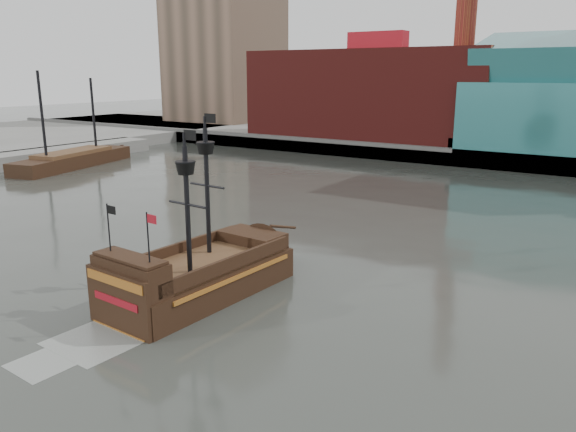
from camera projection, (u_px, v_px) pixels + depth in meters
The scene contains 6 objects.
ground at pixel (173, 337), 29.11m from camera, with size 400.00×400.00×0.00m, color #2C2E29.
promenade_far at pixel (529, 141), 103.36m from camera, with size 220.00×60.00×2.00m, color slate.
seawall at pixel (488, 160), 79.40m from camera, with size 220.00×1.00×2.60m, color #4C4C49.
pier at pixel (35, 157), 83.99m from camera, with size 6.00×40.00×2.00m, color slate.
pirate_ship at pixel (199, 280), 34.16m from camera, with size 5.70×15.93×11.75m.
docked_vessel at pixel (74, 161), 81.33m from camera, with size 9.54×21.43×14.22m.
Camera 1 is at (19.62, -18.98, 13.30)m, focal length 35.00 mm.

